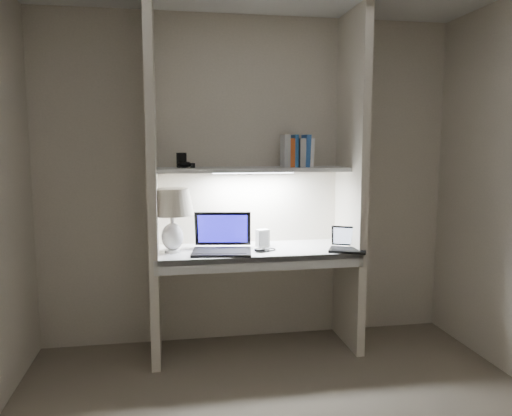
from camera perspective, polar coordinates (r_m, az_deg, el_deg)
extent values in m
cube|color=beige|center=(3.89, -0.77, 3.09)|extent=(3.20, 0.01, 2.50)
cube|color=beige|center=(3.57, -11.73, 2.56)|extent=(0.06, 0.55, 2.50)
cube|color=beige|center=(3.81, 10.83, 2.88)|extent=(0.06, 0.55, 2.50)
cube|color=white|center=(3.69, -0.07, -4.99)|extent=(1.40, 0.55, 0.04)
cube|color=silver|center=(3.45, 0.67, -6.38)|extent=(1.46, 0.03, 0.10)
cube|color=silver|center=(3.70, -0.33, 4.43)|extent=(1.40, 0.36, 0.03)
cube|color=white|center=(3.70, -0.33, 4.09)|extent=(0.60, 0.04, 0.02)
cylinder|color=white|center=(3.62, -9.49, -4.85)|extent=(0.11, 0.11, 0.02)
ellipsoid|color=white|center=(3.59, -9.53, -3.23)|extent=(0.16, 0.16, 0.20)
cylinder|color=white|center=(3.58, -9.57, -1.43)|extent=(0.02, 0.02, 0.08)
sphere|color=#FFD899|center=(3.56, -9.59, -0.11)|extent=(0.05, 0.05, 0.05)
cube|color=black|center=(3.54, -3.93, -5.03)|extent=(0.45, 0.35, 0.02)
cube|color=black|center=(3.54, -3.93, -4.88)|extent=(0.38, 0.25, 0.00)
cube|color=black|center=(3.69, -3.82, -2.38)|extent=(0.42, 0.13, 0.26)
cube|color=#1C16C0|center=(3.68, -3.83, -2.39)|extent=(0.37, 0.11, 0.21)
cube|color=black|center=(3.66, 10.45, -4.76)|extent=(0.31, 0.27, 0.02)
cube|color=black|center=(3.65, 10.45, -4.61)|extent=(0.25, 0.21, 0.00)
cube|color=black|center=(3.75, 10.62, -3.16)|extent=(0.26, 0.16, 0.15)
cube|color=#AFBCD7|center=(3.74, 10.61, -3.18)|extent=(0.22, 0.13, 0.12)
cube|color=silver|center=(3.76, 0.76, -3.43)|extent=(0.11, 0.09, 0.13)
ellipsoid|color=black|center=(3.57, 0.41, -4.85)|extent=(0.10, 0.08, 0.03)
torus|color=black|center=(3.63, 1.41, -4.75)|extent=(0.12, 0.12, 0.01)
cube|color=gold|center=(3.69, -9.71, -4.74)|extent=(0.09, 0.09, 0.00)
cube|color=white|center=(3.81, 6.14, 6.30)|extent=(0.04, 0.16, 0.21)
cube|color=#295BA7|center=(3.80, 5.69, 6.51)|extent=(0.04, 0.16, 0.24)
cube|color=#B6B7B2|center=(3.79, 5.11, 6.31)|extent=(0.04, 0.16, 0.21)
cube|color=#2661A7|center=(3.78, 4.40, 6.52)|extent=(0.03, 0.16, 0.24)
cube|color=#CF531D|center=(3.77, 3.94, 6.32)|extent=(0.04, 0.16, 0.21)
cube|color=silver|center=(3.76, 3.36, 6.52)|extent=(0.04, 0.16, 0.24)
cube|color=black|center=(3.71, -8.51, 5.43)|extent=(0.07, 0.06, 0.11)
ellipsoid|color=black|center=(3.65, -8.19, 4.94)|extent=(0.13, 0.12, 0.05)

